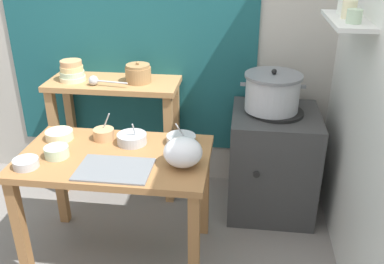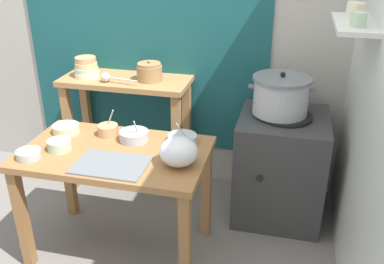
{
  "view_description": "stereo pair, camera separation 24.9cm",
  "coord_description": "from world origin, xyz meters",
  "px_view_note": "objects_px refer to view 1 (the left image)",
  "views": [
    {
      "loc": [
        0.71,
        -2.03,
        1.89
      ],
      "look_at": [
        0.42,
        0.21,
        0.82
      ],
      "focal_mm": 39.78,
      "sensor_mm": 36.0,
      "label": 1
    },
    {
      "loc": [
        0.95,
        -1.99,
        1.89
      ],
      "look_at": [
        0.42,
        0.21,
        0.82
      ],
      "focal_mm": 39.78,
      "sensor_mm": 36.0,
      "label": 2
    }
  ],
  "objects_px": {
    "prep_bowl_5": "(26,163)",
    "prep_bowl_2": "(104,134)",
    "plastic_bag": "(183,152)",
    "prep_bowl_3": "(132,138)",
    "prep_table": "(116,171)",
    "steamer_pot": "(272,92)",
    "serving_tray": "(114,169)",
    "prep_bowl_1": "(59,135)",
    "bowl_stack_enamel": "(72,71)",
    "prep_bowl_0": "(57,151)",
    "stove_block": "(272,162)",
    "prep_bowl_4": "(181,139)",
    "clay_pot": "(138,74)",
    "back_shelf_table": "(115,109)",
    "ladle": "(95,81)"
  },
  "relations": [
    {
      "from": "clay_pot",
      "to": "prep_bowl_4",
      "type": "distance_m",
      "value": 0.73
    },
    {
      "from": "steamer_pot",
      "to": "clay_pot",
      "type": "xyz_separation_m",
      "value": [
        -0.95,
        0.11,
        0.06
      ]
    },
    {
      "from": "back_shelf_table",
      "to": "prep_bowl_2",
      "type": "xyz_separation_m",
      "value": [
        0.11,
        -0.58,
        0.08
      ]
    },
    {
      "from": "clay_pot",
      "to": "prep_bowl_5",
      "type": "height_order",
      "value": "clay_pot"
    },
    {
      "from": "back_shelf_table",
      "to": "prep_bowl_1",
      "type": "xyz_separation_m",
      "value": [
        -0.17,
        -0.62,
        0.07
      ]
    },
    {
      "from": "steamer_pot",
      "to": "ladle",
      "type": "xyz_separation_m",
      "value": [
        -1.24,
        0.0,
        0.03
      ]
    },
    {
      "from": "plastic_bag",
      "to": "prep_bowl_4",
      "type": "height_order",
      "value": "plastic_bag"
    },
    {
      "from": "prep_bowl_0",
      "to": "prep_bowl_2",
      "type": "height_order",
      "value": "prep_bowl_2"
    },
    {
      "from": "clay_pot",
      "to": "prep_bowl_5",
      "type": "xyz_separation_m",
      "value": [
        -0.4,
        -0.97,
        -0.22
      ]
    },
    {
      "from": "prep_bowl_1",
      "to": "prep_bowl_3",
      "type": "height_order",
      "value": "prep_bowl_3"
    },
    {
      "from": "serving_tray",
      "to": "plastic_bag",
      "type": "xyz_separation_m",
      "value": [
        0.36,
        0.1,
        0.08
      ]
    },
    {
      "from": "clay_pot",
      "to": "serving_tray",
      "type": "bearing_deg",
      "value": -84.76
    },
    {
      "from": "plastic_bag",
      "to": "prep_bowl_0",
      "type": "xyz_separation_m",
      "value": [
        -0.73,
        0.0,
        -0.05
      ]
    },
    {
      "from": "serving_tray",
      "to": "prep_bowl_2",
      "type": "height_order",
      "value": "prep_bowl_2"
    },
    {
      "from": "prep_bowl_5",
      "to": "prep_bowl_2",
      "type": "bearing_deg",
      "value": 51.13
    },
    {
      "from": "prep_bowl_4",
      "to": "prep_bowl_1",
      "type": "bearing_deg",
      "value": -177.09
    },
    {
      "from": "back_shelf_table",
      "to": "clay_pot",
      "type": "height_order",
      "value": "clay_pot"
    },
    {
      "from": "prep_table",
      "to": "prep_bowl_2",
      "type": "distance_m",
      "value": 0.27
    },
    {
      "from": "bowl_stack_enamel",
      "to": "prep_table",
      "type": "bearing_deg",
      "value": -55.2
    },
    {
      "from": "prep_table",
      "to": "bowl_stack_enamel",
      "type": "distance_m",
      "value": 0.98
    },
    {
      "from": "steamer_pot",
      "to": "prep_bowl_4",
      "type": "xyz_separation_m",
      "value": [
        -0.55,
        -0.47,
        -0.16
      ]
    },
    {
      "from": "plastic_bag",
      "to": "prep_bowl_0",
      "type": "distance_m",
      "value": 0.73
    },
    {
      "from": "prep_bowl_2",
      "to": "prep_bowl_5",
      "type": "xyz_separation_m",
      "value": [
        -0.31,
        -0.39,
        -0.01
      ]
    },
    {
      "from": "bowl_stack_enamel",
      "to": "prep_bowl_4",
      "type": "height_order",
      "value": "bowl_stack_enamel"
    },
    {
      "from": "steamer_pot",
      "to": "prep_bowl_1",
      "type": "xyz_separation_m",
      "value": [
        -1.31,
        -0.51,
        -0.16
      ]
    },
    {
      "from": "prep_bowl_3",
      "to": "prep_bowl_5",
      "type": "bearing_deg",
      "value": -144.75
    },
    {
      "from": "stove_block",
      "to": "prep_bowl_3",
      "type": "relative_size",
      "value": 4.35
    },
    {
      "from": "prep_table",
      "to": "back_shelf_table",
      "type": "distance_m",
      "value": 0.81
    },
    {
      "from": "plastic_bag",
      "to": "prep_bowl_3",
      "type": "height_order",
      "value": "plastic_bag"
    },
    {
      "from": "ladle",
      "to": "steamer_pot",
      "type": "bearing_deg",
      "value": -0.06
    },
    {
      "from": "prep_bowl_3",
      "to": "prep_bowl_5",
      "type": "relative_size",
      "value": 1.29
    },
    {
      "from": "steamer_pot",
      "to": "serving_tray",
      "type": "height_order",
      "value": "steamer_pot"
    },
    {
      "from": "stove_block",
      "to": "prep_bowl_4",
      "type": "relative_size",
      "value": 4.38
    },
    {
      "from": "serving_tray",
      "to": "prep_bowl_4",
      "type": "height_order",
      "value": "prep_bowl_4"
    },
    {
      "from": "prep_bowl_4",
      "to": "back_shelf_table",
      "type": "bearing_deg",
      "value": 135.57
    },
    {
      "from": "steamer_pot",
      "to": "prep_bowl_0",
      "type": "bearing_deg",
      "value": -149.45
    },
    {
      "from": "ladle",
      "to": "clay_pot",
      "type": "bearing_deg",
      "value": 20.79
    },
    {
      "from": "serving_tray",
      "to": "prep_bowl_4",
      "type": "xyz_separation_m",
      "value": [
        0.31,
        0.37,
        0.02
      ]
    },
    {
      "from": "prep_table",
      "to": "prep_bowl_0",
      "type": "bearing_deg",
      "value": -168.39
    },
    {
      "from": "prep_bowl_4",
      "to": "serving_tray",
      "type": "bearing_deg",
      "value": -130.36
    },
    {
      "from": "steamer_pot",
      "to": "prep_bowl_1",
      "type": "distance_m",
      "value": 1.41
    },
    {
      "from": "stove_block",
      "to": "prep_bowl_4",
      "type": "height_order",
      "value": "prep_bowl_4"
    },
    {
      "from": "prep_bowl_5",
      "to": "prep_bowl_1",
      "type": "bearing_deg",
      "value": 83.57
    },
    {
      "from": "prep_table",
      "to": "prep_bowl_5",
      "type": "height_order",
      "value": "prep_bowl_5"
    },
    {
      "from": "prep_bowl_0",
      "to": "prep_bowl_5",
      "type": "bearing_deg",
      "value": -131.46
    },
    {
      "from": "serving_tray",
      "to": "plastic_bag",
      "type": "distance_m",
      "value": 0.38
    },
    {
      "from": "bowl_stack_enamel",
      "to": "clay_pot",
      "type": "bearing_deg",
      "value": 2.98
    },
    {
      "from": "ladle",
      "to": "serving_tray",
      "type": "distance_m",
      "value": 0.94
    },
    {
      "from": "bowl_stack_enamel",
      "to": "prep_bowl_0",
      "type": "bearing_deg",
      "value": -75.95
    },
    {
      "from": "bowl_stack_enamel",
      "to": "prep_bowl_3",
      "type": "xyz_separation_m",
      "value": [
        0.59,
        -0.59,
        -0.22
      ]
    }
  ]
}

